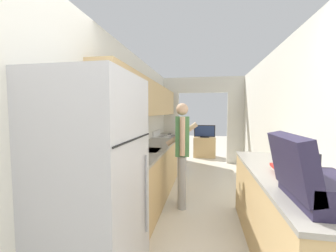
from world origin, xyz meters
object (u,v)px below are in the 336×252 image
at_px(television, 205,131).
at_px(knife, 170,134).
at_px(range_oven, 168,153).
at_px(book_stack, 285,169).
at_px(person, 182,152).
at_px(refrigerator, 95,186).
at_px(tv_cabinet, 204,147).
at_px(suitcase, 313,180).

bearing_deg(television, knife, -125.42).
relative_size(range_oven, book_stack, 3.27).
height_order(range_oven, book_stack, range_oven).
height_order(person, book_stack, person).
distance_m(range_oven, television, 2.02).
xyz_separation_m(refrigerator, knife, (-0.05, 3.98, -0.00)).
relative_size(range_oven, tv_cabinet, 1.45).
bearing_deg(knife, tv_cabinet, 87.04).
bearing_deg(television, suitcase, -82.26).
xyz_separation_m(range_oven, suitcase, (1.63, -3.54, 0.59)).
distance_m(person, suitcase, 1.98).
bearing_deg(suitcase, range_oven, 114.76).
bearing_deg(refrigerator, television, 80.58).
bearing_deg(book_stack, knife, 117.83).
bearing_deg(tv_cabinet, range_oven, -116.85).
relative_size(refrigerator, range_oven, 1.74).
xyz_separation_m(range_oven, knife, (-0.02, 0.45, 0.44)).
height_order(book_stack, knife, book_stack).
height_order(suitcase, tv_cabinet, suitcase).
bearing_deg(refrigerator, book_stack, 22.57).
bearing_deg(tv_cabinet, book_stack, -80.18).
distance_m(tv_cabinet, knife, 1.74).
distance_m(person, television, 3.65).
xyz_separation_m(person, knife, (-0.59, 2.33, 0.02)).
bearing_deg(television, range_oven, -117.40).
relative_size(refrigerator, tv_cabinet, 2.52).
distance_m(person, tv_cabinet, 3.74).
bearing_deg(person, refrigerator, 154.00).
xyz_separation_m(suitcase, knife, (-1.65, 3.99, -0.14)).
bearing_deg(range_oven, person, -73.18).
distance_m(range_oven, knife, 0.63).
relative_size(refrigerator, person, 1.10).
xyz_separation_m(refrigerator, television, (0.88, 5.29, -0.04)).
bearing_deg(person, knife, 6.05).
distance_m(person, knife, 2.40).
distance_m(suitcase, tv_cabinet, 5.43).
xyz_separation_m(refrigerator, tv_cabinet, (0.88, 5.34, -0.57)).
relative_size(person, book_stack, 5.20).
bearing_deg(person, tv_cabinet, -13.47).
relative_size(person, suitcase, 2.83).
height_order(refrigerator, tv_cabinet, refrigerator).
xyz_separation_m(range_oven, television, (0.91, 1.76, 0.41)).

